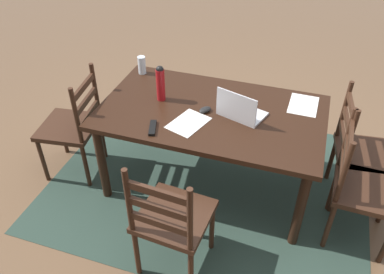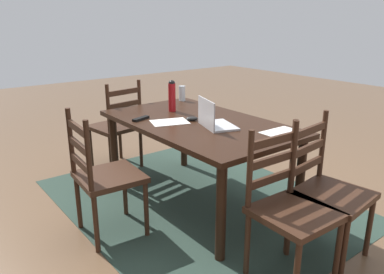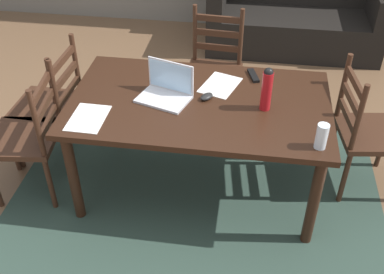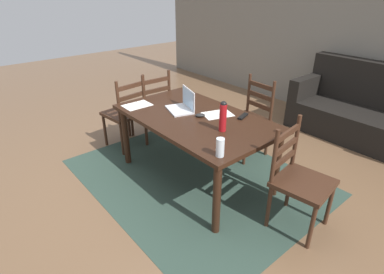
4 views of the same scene
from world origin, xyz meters
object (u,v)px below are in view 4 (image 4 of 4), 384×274
(chair_left_near, at_px, (126,113))
(couch, at_px, (363,113))
(laptop, at_px, (183,105))
(computer_mouse, at_px, (200,115))
(chair_right_far, at_px, (299,180))
(drinking_glass, at_px, (220,147))
(water_bottle, at_px, (223,116))
(tv_remote, at_px, (243,116))
(chair_far_head, at_px, (249,119))
(dining_table, at_px, (195,124))
(chair_left_far, at_px, (151,106))

(chair_left_near, xyz_separation_m, couch, (1.83, 2.60, -0.11))
(chair_left_near, distance_m, laptop, 0.99)
(couch, bearing_deg, laptop, -111.10)
(computer_mouse, bearing_deg, chair_right_far, 42.62)
(chair_left_near, height_order, drinking_glass, chair_left_near)
(water_bottle, distance_m, drinking_glass, 0.47)
(chair_left_near, height_order, tv_remote, chair_left_near)
(chair_right_far, distance_m, water_bottle, 0.85)
(chair_far_head, height_order, drinking_glass, chair_far_head)
(couch, distance_m, drinking_glass, 2.82)
(chair_left_near, distance_m, computer_mouse, 1.22)
(chair_far_head, xyz_separation_m, tv_remote, (0.32, -0.51, 0.28))
(dining_table, bearing_deg, chair_far_head, 89.80)
(chair_far_head, relative_size, water_bottle, 3.32)
(laptop, bearing_deg, water_bottle, -4.29)
(computer_mouse, bearing_deg, water_bottle, 25.28)
(chair_left_far, bearing_deg, couch, 50.42)
(chair_far_head, relative_size, drinking_glass, 6.21)
(chair_right_far, relative_size, water_bottle, 3.32)
(dining_table, relative_size, drinking_glass, 10.91)
(water_bottle, bearing_deg, chair_far_head, 114.83)
(chair_right_far, distance_m, laptop, 1.39)
(dining_table, distance_m, chair_left_far, 1.15)
(water_bottle, xyz_separation_m, drinking_glass, (0.31, -0.34, -0.07))
(couch, height_order, laptop, couch)
(drinking_glass, bearing_deg, chair_left_far, 163.02)
(dining_table, xyz_separation_m, computer_mouse, (0.04, 0.03, 0.10))
(chair_left_far, xyz_separation_m, laptop, (0.91, -0.18, 0.33))
(laptop, bearing_deg, drinking_glass, -22.47)
(dining_table, relative_size, chair_right_far, 1.76)
(chair_left_far, relative_size, chair_right_far, 1.00)
(water_bottle, bearing_deg, computer_mouse, 171.09)
(couch, xyz_separation_m, laptop, (-0.92, -2.39, 0.44))
(chair_left_near, relative_size, drinking_glass, 6.21)
(drinking_glass, relative_size, tv_remote, 0.90)
(chair_left_far, height_order, chair_right_far, same)
(chair_far_head, xyz_separation_m, chair_left_near, (-1.13, -1.05, 0.00))
(chair_right_far, xyz_separation_m, computer_mouse, (-1.08, -0.16, 0.29))
(laptop, xyz_separation_m, computer_mouse, (0.26, 0.01, -0.04))
(chair_left_far, relative_size, chair_far_head, 1.00)
(couch, bearing_deg, chair_left_near, -125.15)
(couch, xyz_separation_m, tv_remote, (-0.38, -2.06, 0.39))
(chair_right_far, xyz_separation_m, drinking_glass, (-0.40, -0.56, 0.35))
(drinking_glass, bearing_deg, chair_right_far, 54.75)
(couch, height_order, tv_remote, couch)
(computer_mouse, bearing_deg, drinking_glass, 3.86)
(chair_far_head, height_order, laptop, laptop)
(couch, distance_m, tv_remote, 2.13)
(couch, bearing_deg, tv_remote, -100.49)
(chair_right_far, relative_size, tv_remote, 5.59)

